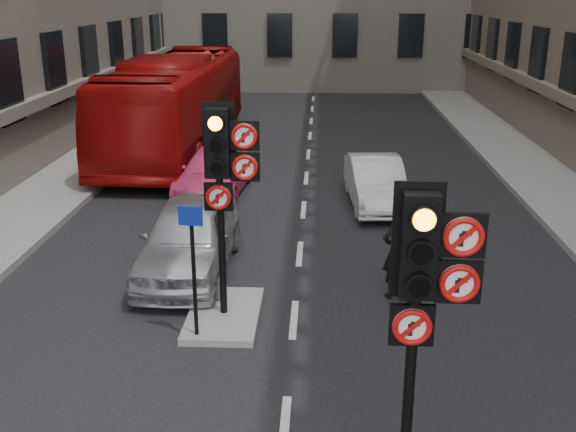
# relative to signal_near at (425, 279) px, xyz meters

# --- Properties ---
(pavement_left) EXTENTS (3.00, 50.00, 0.16)m
(pavement_left) POSITION_rel_signal_near_xyz_m (-8.69, 11.01, -2.50)
(pavement_left) COLOR gray
(pavement_left) RESTS_ON ground
(centre_island) EXTENTS (1.20, 2.00, 0.12)m
(centre_island) POSITION_rel_signal_near_xyz_m (-2.69, 4.01, -2.52)
(centre_island) COLOR gray
(centre_island) RESTS_ON ground
(signal_near) EXTENTS (0.91, 0.40, 3.58)m
(signal_near) POSITION_rel_signal_near_xyz_m (0.00, 0.00, 0.00)
(signal_near) COLOR black
(signal_near) RESTS_ON ground
(signal_far) EXTENTS (0.91, 0.40, 3.58)m
(signal_far) POSITION_rel_signal_near_xyz_m (-2.60, 4.00, 0.12)
(signal_far) COLOR black
(signal_far) RESTS_ON centre_island
(car_silver) EXTENTS (1.70, 4.20, 1.43)m
(car_silver) POSITION_rel_signal_near_xyz_m (-3.64, 6.01, -1.87)
(car_silver) COLOR #ADAFB5
(car_silver) RESTS_ON ground
(car_white) EXTENTS (1.57, 3.82, 1.23)m
(car_white) POSITION_rel_signal_near_xyz_m (0.37, 10.53, -1.97)
(car_white) COLOR silver
(car_white) RESTS_ON ground
(car_pink) EXTENTS (1.96, 4.23, 1.20)m
(car_pink) POSITION_rel_signal_near_xyz_m (-3.95, 11.37, -1.98)
(car_pink) COLOR #EB4585
(car_pink) RESTS_ON ground
(bus_red) EXTENTS (3.00, 11.73, 3.25)m
(bus_red) POSITION_rel_signal_near_xyz_m (-5.99, 16.43, -0.96)
(bus_red) COLOR #9A0C0B
(bus_red) RESTS_ON ground
(motorcycle) EXTENTS (0.45, 1.49, 0.89)m
(motorcycle) POSITION_rel_signal_near_xyz_m (0.55, 5.13, -2.14)
(motorcycle) COLOR black
(motorcycle) RESTS_ON ground
(motorcyclist) EXTENTS (0.76, 0.64, 1.78)m
(motorcyclist) POSITION_rel_signal_near_xyz_m (0.35, 5.01, -1.69)
(motorcyclist) COLOR black
(motorcyclist) RESTS_ON ground
(info_sign) EXTENTS (0.37, 0.13, 2.17)m
(info_sign) POSITION_rel_signal_near_xyz_m (-3.01, 3.19, -1.06)
(info_sign) COLOR black
(info_sign) RESTS_ON centre_island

